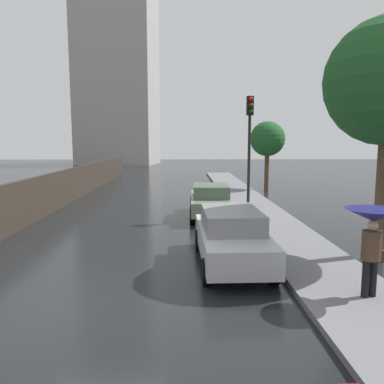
# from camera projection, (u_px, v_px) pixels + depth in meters

# --- Properties ---
(ground) EXTENTS (120.00, 120.00, 0.00)m
(ground) POSITION_uv_depth(u_px,v_px,m) (98.00, 304.00, 7.59)
(ground) COLOR black
(sidewalk_strip) EXTENTS (2.20, 60.00, 0.14)m
(sidewalk_strip) POSITION_uv_depth(u_px,v_px,m) (352.00, 298.00, 7.70)
(sidewalk_strip) COLOR slate
(sidewalk_strip) RESTS_ON ground
(car_silver_mid_road) EXTENTS (1.79, 4.20, 1.44)m
(car_silver_mid_road) POSITION_uv_depth(u_px,v_px,m) (231.00, 236.00, 9.89)
(car_silver_mid_road) COLOR #B2B5BA
(car_silver_mid_road) RESTS_ON ground
(car_green_far_ahead) EXTENTS (1.82, 4.18, 1.39)m
(car_green_far_ahead) POSITION_uv_depth(u_px,v_px,m) (211.00, 200.00, 16.08)
(car_green_far_ahead) COLOR slate
(car_green_far_ahead) RESTS_ON ground
(pedestrian_with_umbrella_near) EXTENTS (1.07, 1.07, 1.76)m
(pedestrian_with_umbrella_near) POSITION_uv_depth(u_px,v_px,m) (373.00, 227.00, 7.40)
(pedestrian_with_umbrella_near) COLOR black
(pedestrian_with_umbrella_near) RESTS_ON sidewalk_strip
(traffic_light) EXTENTS (0.26, 0.39, 4.84)m
(traffic_light) POSITION_uv_depth(u_px,v_px,m) (250.00, 135.00, 15.42)
(traffic_light) COLOR black
(traffic_light) RESTS_ON sidewalk_strip
(street_tree_mid) EXTENTS (2.21, 2.21, 4.45)m
(street_tree_mid) POSITION_uv_depth(u_px,v_px,m) (267.00, 139.00, 24.28)
(street_tree_mid) COLOR #4C3823
(street_tree_mid) RESTS_ON ground
(distant_tower) EXTENTS (11.08, 9.25, 34.08)m
(distant_tower) POSITION_uv_depth(u_px,v_px,m) (116.00, 37.00, 51.42)
(distant_tower) COLOR #9E9993
(distant_tower) RESTS_ON ground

